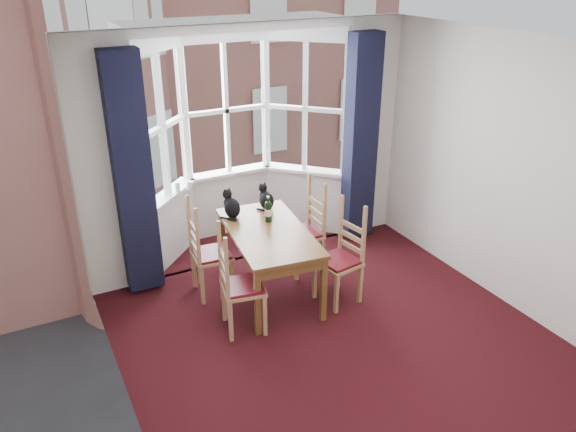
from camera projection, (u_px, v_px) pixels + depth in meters
floor at (351, 355)px, 5.32m from camera, size 4.50×4.50×0.00m
ceiling at (369, 51)px, 4.14m from camera, size 4.50×4.50×0.00m
wall_left at (119, 279)px, 3.89m from camera, size 0.00×4.50×4.50m
wall_right at (527, 182)px, 5.56m from camera, size 0.00×4.50×4.50m
wall_back_pier_left at (106, 171)px, 5.85m from camera, size 0.70×0.12×2.80m
wall_back_pier_right at (368, 130)px, 7.22m from camera, size 0.70×0.12×2.80m
bay_window at (234, 137)px, 6.94m from camera, size 2.76×0.94×2.80m
curtain_left at (133, 177)px, 5.82m from camera, size 0.38×0.22×2.60m
curtain_right at (361, 140)px, 7.01m from camera, size 0.38×0.22×2.60m
dining_table at (269, 238)px, 6.04m from camera, size 0.98×1.58×0.77m
chair_left_near at (234, 289)px, 5.49m from camera, size 0.47×0.49×0.92m
chair_left_far at (204, 257)px, 6.08m from camera, size 0.43×0.45×0.92m
chair_right_near at (345, 260)px, 6.03m from camera, size 0.46×0.48×0.92m
chair_right_far at (309, 233)px, 6.61m from camera, size 0.40×0.42×0.92m
cat_left at (232, 206)px, 6.27m from camera, size 0.23×0.28×0.34m
cat_right at (266, 199)px, 6.48m from camera, size 0.19×0.25×0.31m
wine_bottle at (268, 211)px, 6.15m from camera, size 0.08×0.08×0.30m
candle_tall at (178, 187)px, 6.68m from camera, size 0.06×0.06×0.13m
candle_short at (189, 185)px, 6.77m from camera, size 0.06×0.06×0.10m
street at (53, 128)px, 33.82m from camera, size 80.00×80.00×0.00m
tenement_building at (83, 27)px, 15.92m from camera, size 18.40×7.80×15.20m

